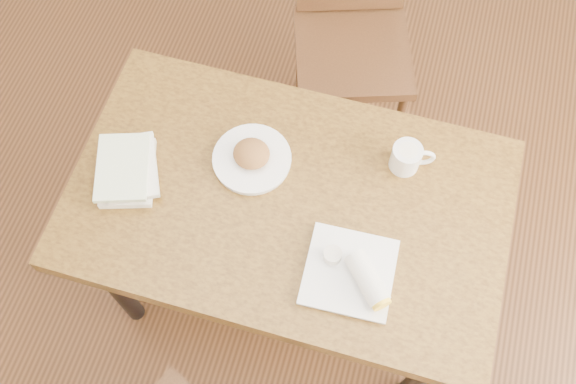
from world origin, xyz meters
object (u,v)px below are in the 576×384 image
(plate_scone, at_px, (252,157))
(book_stack, at_px, (128,170))
(table, at_px, (288,212))
(chair_far, at_px, (353,20))
(coffee_mug, at_px, (407,157))
(plate_burrito, at_px, (355,274))

(plate_scone, height_order, book_stack, plate_scone)
(plate_scone, distance_m, book_stack, 0.35)
(table, relative_size, chair_far, 1.29)
(chair_far, distance_m, coffee_mug, 0.75)
(table, distance_m, book_stack, 0.47)
(chair_far, height_order, coffee_mug, chair_far)
(coffee_mug, relative_size, plate_burrito, 0.52)
(plate_scone, relative_size, coffee_mug, 1.81)
(plate_scone, xyz_separation_m, coffee_mug, (0.43, 0.11, 0.02))
(table, xyz_separation_m, plate_scone, (-0.13, 0.09, 0.11))
(table, height_order, coffee_mug, coffee_mug)
(chair_far, relative_size, plate_scone, 4.20)
(plate_burrito, height_order, book_stack, plate_burrito)
(coffee_mug, relative_size, book_stack, 0.48)
(chair_far, bearing_deg, book_stack, -117.22)
(plate_scone, distance_m, coffee_mug, 0.44)
(chair_far, bearing_deg, plate_scone, -100.20)
(coffee_mug, bearing_deg, plate_scone, -165.62)
(plate_scone, bearing_deg, plate_burrito, -35.54)
(table, xyz_separation_m, coffee_mug, (0.29, 0.20, 0.13))
(plate_burrito, bearing_deg, coffee_mug, 80.42)
(plate_burrito, bearing_deg, chair_far, 102.63)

